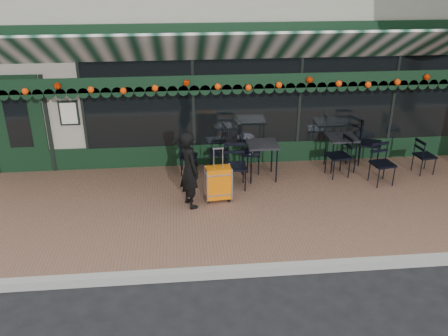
{
  "coord_description": "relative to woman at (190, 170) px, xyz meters",
  "views": [
    {
      "loc": [
        -1.3,
        -6.17,
        4.66
      ],
      "look_at": [
        -0.55,
        1.6,
        1.11
      ],
      "focal_mm": 38.0,
      "sensor_mm": 36.0,
      "label": 1
    }
  ],
  "objects": [
    {
      "name": "ground",
      "position": [
        1.16,
        -2.03,
        -0.91
      ],
      "size": [
        80.0,
        80.0,
        0.0
      ],
      "primitive_type": "plane",
      "color": "black",
      "rests_on": "ground"
    },
    {
      "name": "sidewalk",
      "position": [
        1.16,
        -0.03,
        -0.83
      ],
      "size": [
        18.0,
        4.0,
        0.15
      ],
      "primitive_type": "cube",
      "color": "brown",
      "rests_on": "ground"
    },
    {
      "name": "curb",
      "position": [
        1.16,
        -2.11,
        -0.83
      ],
      "size": [
        18.0,
        0.16,
        0.15
      ],
      "primitive_type": "cube",
      "color": "#9E9E99",
      "rests_on": "ground"
    },
    {
      "name": "restaurant_building",
      "position": [
        1.16,
        5.81,
        1.36
      ],
      "size": [
        12.0,
        9.6,
        4.5
      ],
      "color": "gray",
      "rests_on": "ground"
    },
    {
      "name": "woman",
      "position": [
        0.0,
        0.0,
        0.0
      ],
      "size": [
        0.54,
        0.65,
        1.52
      ],
      "primitive_type": "imported",
      "rotation": [
        0.0,
        0.0,
        1.95
      ],
      "color": "black",
      "rests_on": "sidewalk"
    },
    {
      "name": "suitcase",
      "position": [
        0.56,
        0.15,
        -0.39
      ],
      "size": [
        0.51,
        0.32,
        1.12
      ],
      "rotation": [
        0.0,
        0.0,
        0.1
      ],
      "color": "orange",
      "rests_on": "sidewalk"
    },
    {
      "name": "cafe_table_a",
      "position": [
        3.44,
        1.4,
        -0.06
      ],
      "size": [
        0.63,
        0.63,
        0.78
      ],
      "color": "black",
      "rests_on": "sidewalk"
    },
    {
      "name": "cafe_table_b",
      "position": [
        1.59,
        1.11,
        -0.03
      ],
      "size": [
        0.65,
        0.65,
        0.81
      ],
      "color": "black",
      "rests_on": "sidewalk"
    },
    {
      "name": "chair_a_left",
      "position": [
        3.27,
        1.05,
        -0.3
      ],
      "size": [
        0.53,
        0.53,
        0.92
      ],
      "primitive_type": null,
      "rotation": [
        0.0,
        0.0,
        -1.4
      ],
      "color": "black",
      "rests_on": "sidewalk"
    },
    {
      "name": "chair_a_right",
      "position": [
        4.21,
        1.61,
        -0.26
      ],
      "size": [
        0.66,
        0.66,
        1.0
      ],
      "primitive_type": null,
      "rotation": [
        0.0,
        0.0,
        1.16
      ],
      "color": "black",
      "rests_on": "sidewalk"
    },
    {
      "name": "chair_a_front",
      "position": [
        4.08,
        0.57,
        -0.31
      ],
      "size": [
        0.51,
        0.51,
        0.89
      ],
      "primitive_type": null,
      "rotation": [
        0.0,
        0.0,
        0.16
      ],
      "color": "black",
      "rests_on": "sidewalk"
    },
    {
      "name": "chair_a_extra",
      "position": [
        5.24,
        1.01,
        -0.36
      ],
      "size": [
        0.45,
        0.45,
        0.81
      ],
      "primitive_type": null,
      "rotation": [
        0.0,
        0.0,
        1.71
      ],
      "color": "black",
      "rests_on": "sidewalk"
    },
    {
      "name": "chair_b_left",
      "position": [
        0.69,
        1.56,
        -0.32
      ],
      "size": [
        0.48,
        0.48,
        0.88
      ],
      "primitive_type": null,
      "rotation": [
        0.0,
        0.0,
        -1.66
      ],
      "color": "black",
      "rests_on": "sidewalk"
    },
    {
      "name": "chair_b_right",
      "position": [
        1.4,
        1.45,
        -0.31
      ],
      "size": [
        0.52,
        0.52,
        0.89
      ],
      "primitive_type": null,
      "rotation": [
        0.0,
        0.0,
        1.39
      ],
      "color": "black",
      "rests_on": "sidewalk"
    },
    {
      "name": "chair_b_front",
      "position": [
        0.95,
        0.68,
        -0.28
      ],
      "size": [
        0.49,
        0.49,
        0.95
      ],
      "primitive_type": null,
      "rotation": [
        0.0,
        0.0,
        -0.03
      ],
      "color": "black",
      "rests_on": "sidewalk"
    },
    {
      "name": "chair_solo",
      "position": [
        0.02,
        1.49,
        -0.37
      ],
      "size": [
        0.42,
        0.42,
        0.79
      ],
      "primitive_type": null,
      "rotation": [
        0.0,
        0.0,
        1.49
      ],
      "color": "black",
      "rests_on": "sidewalk"
    }
  ]
}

